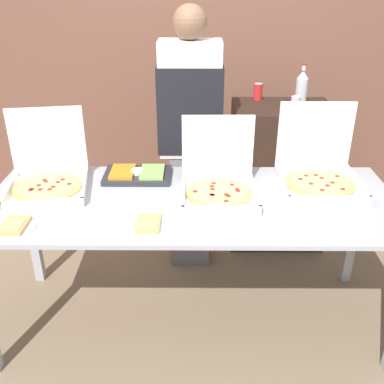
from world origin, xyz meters
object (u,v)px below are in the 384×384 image
object	(u,v)px
person_server_vest	(190,131)
paper_plate_front_left	(14,226)
pizza_box_far_left	(318,171)
pizza_box_far_right	(48,176)
veggie_tray	(138,174)
pizza_box_near_right	(219,182)
soda_can_silver	(295,105)
soda_bottle	(301,90)
soda_can_colored	(258,92)
paper_plate_front_right	(148,225)

from	to	relation	value
person_server_vest	paper_plate_front_left	bearing A→B (deg)	48.50
pizza_box_far_left	pizza_box_far_right	bearing A→B (deg)	-177.20
veggie_tray	pizza_box_near_right	bearing A→B (deg)	-23.99
veggie_tray	soda_can_silver	size ratio (longest dim) A/B	3.29
pizza_box_far_left	veggie_tray	world-z (taller)	pizza_box_far_left
pizza_box_far_right	paper_plate_front_left	size ratio (longest dim) A/B	2.49
pizza_box_near_right	soda_bottle	distance (m)	1.10
soda_can_silver	pizza_box_near_right	bearing A→B (deg)	-126.94
pizza_box_near_right	pizza_box_far_right	xyz separation A→B (m)	(-0.99, 0.07, 0.00)
soda_can_silver	soda_can_colored	bearing A→B (deg)	119.80
soda_bottle	person_server_vest	xyz separation A→B (m)	(-0.78, -0.26, -0.22)
pizza_box_far_right	paper_plate_front_right	distance (m)	0.76
paper_plate_front_right	veggie_tray	world-z (taller)	veggie_tray
soda_bottle	soda_can_colored	distance (m)	0.38
soda_can_colored	veggie_tray	bearing A→B (deg)	-133.17
pizza_box_far_right	paper_plate_front_left	xyz separation A→B (m)	(-0.04, -0.46, -0.07)
pizza_box_far_right	soda_bottle	world-z (taller)	soda_bottle
pizza_box_far_left	veggie_tray	size ratio (longest dim) A/B	1.16
pizza_box_far_right	person_server_vest	bearing A→B (deg)	23.54
paper_plate_front_right	soda_can_colored	bearing A→B (deg)	64.13
paper_plate_front_left	pizza_box_far_left	bearing A→B (deg)	17.88
paper_plate_front_right	person_server_vest	size ratio (longest dim) A/B	0.13
paper_plate_front_left	soda_can_silver	size ratio (longest dim) A/B	1.67
pizza_box_near_right	pizza_box_far_right	world-z (taller)	pizza_box_far_right
paper_plate_front_left	veggie_tray	world-z (taller)	veggie_tray
pizza_box_far_left	person_server_vest	size ratio (longest dim) A/B	0.26
paper_plate_front_right	paper_plate_front_left	size ratio (longest dim) A/B	1.13
paper_plate_front_left	soda_bottle	world-z (taller)	soda_bottle
pizza_box_far_left	paper_plate_front_right	bearing A→B (deg)	-152.17
pizza_box_far_left	veggie_tray	bearing A→B (deg)	176.20
paper_plate_front_right	pizza_box_far_right	bearing A→B (deg)	145.23
veggie_tray	soda_can_silver	bearing A→B (deg)	26.53
veggie_tray	paper_plate_front_left	bearing A→B (deg)	-132.11
paper_plate_front_left	person_server_vest	world-z (taller)	person_server_vest
pizza_box_far_right	soda_bottle	xyz separation A→B (m)	(1.61, 0.79, 0.31)
paper_plate_front_left	person_server_vest	distance (m)	1.32
soda_can_silver	paper_plate_front_left	bearing A→B (deg)	-144.72
soda_can_colored	soda_bottle	bearing A→B (deg)	-42.89
soda_can_colored	person_server_vest	size ratio (longest dim) A/B	0.07
soda_bottle	paper_plate_front_right	bearing A→B (deg)	-128.85
paper_plate_front_right	soda_can_silver	world-z (taller)	soda_can_silver
pizza_box_far_right	paper_plate_front_right	bearing A→B (deg)	-43.60
soda_can_colored	person_server_vest	world-z (taller)	person_server_vest
pizza_box_far_left	soda_bottle	world-z (taller)	soda_bottle
veggie_tray	pizza_box_far_right	bearing A→B (deg)	-163.69
soda_bottle	soda_can_colored	xyz separation A→B (m)	(-0.27, 0.25, -0.08)
paper_plate_front_left	soda_can_silver	distance (m)	1.97
soda_bottle	pizza_box_near_right	bearing A→B (deg)	-125.67
pizza_box_far_right	veggie_tray	xyz separation A→B (m)	(0.50, 0.15, -0.06)
soda_bottle	pizza_box_far_left	bearing A→B (deg)	-91.33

